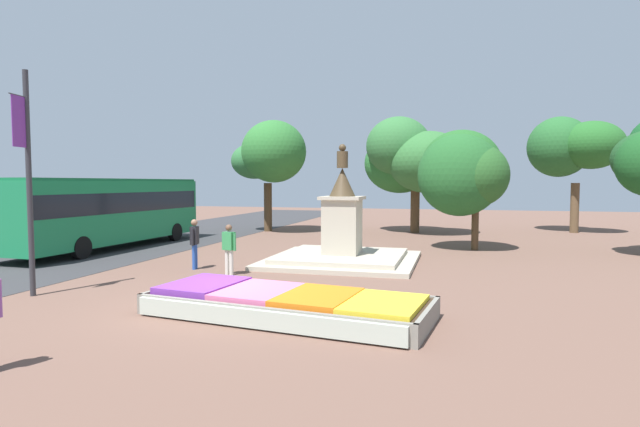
{
  "coord_description": "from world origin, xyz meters",
  "views": [
    {
      "loc": [
        5.5,
        -10.81,
        2.97
      ],
      "look_at": [
        1.33,
        4.57,
        1.99
      ],
      "focal_mm": 28.0,
      "sensor_mm": 36.0,
      "label": 1
    }
  ],
  "objects_px": {
    "statue_monument": "(342,242)",
    "banner_pole": "(28,178)",
    "pedestrian_crossing_plaza": "(195,240)",
    "flower_planter": "(284,304)",
    "city_bus": "(108,208)",
    "pedestrian_near_planter": "(229,246)"
  },
  "relations": [
    {
      "from": "banner_pole",
      "to": "city_bus",
      "type": "distance_m",
      "value": 9.78
    },
    {
      "from": "city_bus",
      "to": "pedestrian_near_planter",
      "type": "xyz_separation_m",
      "value": [
        8.11,
        -4.52,
        -0.88
      ]
    },
    {
      "from": "banner_pole",
      "to": "pedestrian_crossing_plaza",
      "type": "height_order",
      "value": "banner_pole"
    },
    {
      "from": "statue_monument",
      "to": "pedestrian_near_planter",
      "type": "relative_size",
      "value": 3.33
    },
    {
      "from": "statue_monument",
      "to": "pedestrian_near_planter",
      "type": "height_order",
      "value": "statue_monument"
    },
    {
      "from": "pedestrian_crossing_plaza",
      "to": "flower_planter",
      "type": "bearing_deg",
      "value": -44.69
    },
    {
      "from": "statue_monument",
      "to": "pedestrian_crossing_plaza",
      "type": "relative_size",
      "value": 3.16
    },
    {
      "from": "flower_planter",
      "to": "pedestrian_crossing_plaza",
      "type": "relative_size",
      "value": 3.85
    },
    {
      "from": "flower_planter",
      "to": "banner_pole",
      "type": "relative_size",
      "value": 1.13
    },
    {
      "from": "pedestrian_near_planter",
      "to": "statue_monument",
      "type": "bearing_deg",
      "value": 49.87
    },
    {
      "from": "statue_monument",
      "to": "city_bus",
      "type": "bearing_deg",
      "value": 174.73
    },
    {
      "from": "city_bus",
      "to": "pedestrian_crossing_plaza",
      "type": "relative_size",
      "value": 6.27
    },
    {
      "from": "statue_monument",
      "to": "banner_pole",
      "type": "bearing_deg",
      "value": -131.06
    },
    {
      "from": "statue_monument",
      "to": "pedestrian_crossing_plaza",
      "type": "height_order",
      "value": "statue_monument"
    },
    {
      "from": "banner_pole",
      "to": "flower_planter",
      "type": "bearing_deg",
      "value": -0.93
    },
    {
      "from": "city_bus",
      "to": "pedestrian_crossing_plaza",
      "type": "height_order",
      "value": "city_bus"
    },
    {
      "from": "banner_pole",
      "to": "pedestrian_near_planter",
      "type": "distance_m",
      "value": 5.93
    },
    {
      "from": "flower_planter",
      "to": "pedestrian_crossing_plaza",
      "type": "bearing_deg",
      "value": 135.31
    },
    {
      "from": "banner_pole",
      "to": "pedestrian_near_planter",
      "type": "relative_size",
      "value": 3.58
    },
    {
      "from": "city_bus",
      "to": "pedestrian_near_planter",
      "type": "height_order",
      "value": "city_bus"
    },
    {
      "from": "flower_planter",
      "to": "pedestrian_near_planter",
      "type": "relative_size",
      "value": 4.05
    },
    {
      "from": "flower_planter",
      "to": "statue_monument",
      "type": "relative_size",
      "value": 1.22
    }
  ]
}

